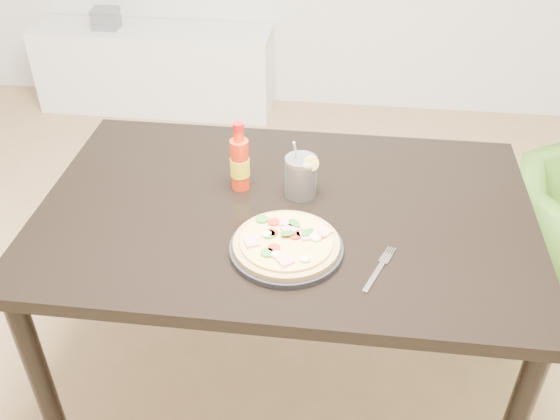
# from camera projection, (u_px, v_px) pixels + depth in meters

# --- Properties ---
(floor) EXTENTS (4.50, 4.50, 0.00)m
(floor) POSITION_uv_depth(u_px,v_px,m) (219.00, 388.00, 2.18)
(floor) COLOR #9E7A51
(floor) RESTS_ON ground
(dining_table) EXTENTS (1.40, 0.90, 0.75)m
(dining_table) POSITION_uv_depth(u_px,v_px,m) (285.00, 231.00, 1.82)
(dining_table) COLOR black
(dining_table) RESTS_ON ground
(plate) EXTENTS (0.30, 0.30, 0.02)m
(plate) POSITION_uv_depth(u_px,v_px,m) (286.00, 248.00, 1.61)
(plate) COLOR black
(plate) RESTS_ON dining_table
(pizza) EXTENTS (0.28, 0.28, 0.03)m
(pizza) POSITION_uv_depth(u_px,v_px,m) (287.00, 243.00, 1.60)
(pizza) COLOR #B47E51
(pizza) RESTS_ON plate
(hot_sauce_bottle) EXTENTS (0.06, 0.06, 0.21)m
(hot_sauce_bottle) POSITION_uv_depth(u_px,v_px,m) (240.00, 163.00, 1.80)
(hot_sauce_bottle) COLOR red
(hot_sauce_bottle) RESTS_ON dining_table
(cola_cup) EXTENTS (0.10, 0.09, 0.18)m
(cola_cup) POSITION_uv_depth(u_px,v_px,m) (301.00, 177.00, 1.79)
(cola_cup) COLOR black
(cola_cup) RESTS_ON dining_table
(fork) EXTENTS (0.08, 0.18, 0.00)m
(fork) POSITION_uv_depth(u_px,v_px,m) (380.00, 268.00, 1.56)
(fork) COLOR silver
(fork) RESTS_ON dining_table
(media_console) EXTENTS (1.40, 0.34, 0.50)m
(media_console) POSITION_uv_depth(u_px,v_px,m) (155.00, 69.00, 3.76)
(media_console) COLOR white
(media_console) RESTS_ON ground
(cd_stack) EXTENTS (0.14, 0.12, 0.11)m
(cd_stack) POSITION_uv_depth(u_px,v_px,m) (106.00, 18.00, 3.59)
(cd_stack) COLOR slate
(cd_stack) RESTS_ON media_console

